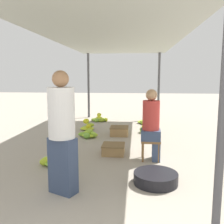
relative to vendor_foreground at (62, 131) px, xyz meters
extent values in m
cylinder|color=#4C4C51|center=(1.71, -0.65, 0.34)|extent=(0.08, 0.08, 2.31)
cylinder|color=#4C4C51|center=(-0.80, 5.94, 0.34)|extent=(0.08, 0.08, 2.31)
cylinder|color=#4C4C51|center=(1.71, 5.94, 0.34)|extent=(0.08, 0.08, 2.31)
cube|color=#9EA399|center=(0.46, 2.65, 1.51)|extent=(2.91, 6.99, 0.04)
cube|color=#384766|center=(0.00, 0.00, -0.45)|extent=(0.40, 0.32, 0.73)
cylinder|color=white|center=(0.00, 0.00, 0.23)|extent=(0.44, 0.44, 0.63)
sphere|color=#9E704C|center=(0.00, 0.00, 0.65)|extent=(0.21, 0.21, 0.21)
cube|color=brown|center=(1.19, 1.40, -0.46)|extent=(0.34, 0.34, 0.04)
cylinder|color=brown|center=(1.06, 1.27, -0.65)|extent=(0.04, 0.04, 0.34)
cylinder|color=brown|center=(1.33, 1.27, -0.65)|extent=(0.04, 0.04, 0.34)
cylinder|color=brown|center=(1.06, 1.54, -0.65)|extent=(0.04, 0.04, 0.34)
cylinder|color=brown|center=(1.33, 1.54, -0.65)|extent=(0.04, 0.04, 0.34)
cube|color=#384766|center=(1.29, 1.41, -0.63)|extent=(0.15, 0.31, 0.38)
cube|color=#384766|center=(1.19, 1.40, -0.35)|extent=(0.35, 0.35, 0.18)
cylinder|color=#BF3833|center=(1.19, 1.40, 0.00)|extent=(0.31, 0.31, 0.52)
sphere|color=tan|center=(1.19, 1.40, 0.36)|extent=(0.20, 0.20, 0.20)
cylinder|color=black|center=(1.21, 0.39, -0.74)|extent=(0.62, 0.62, 0.16)
ellipsoid|color=#C0D12A|center=(-0.49, 0.96, -0.72)|extent=(0.28, 0.22, 0.10)
ellipsoid|color=#9AC231|center=(-0.31, 1.14, -0.74)|extent=(0.22, 0.31, 0.15)
ellipsoid|color=yellow|center=(-0.29, 0.88, -0.63)|extent=(0.13, 0.29, 0.12)
ellipsoid|color=#B0CB2D|center=(-0.58, 0.96, -0.74)|extent=(0.27, 0.31, 0.14)
ellipsoid|color=#95C031|center=(-0.26, 1.08, -0.75)|extent=(0.20, 0.13, 0.10)
ellipsoid|color=#87BA34|center=(-0.36, 0.99, -0.77)|extent=(0.55, 0.48, 0.10)
ellipsoid|color=#80B835|center=(-0.34, 3.00, -0.76)|extent=(0.35, 0.19, 0.12)
ellipsoid|color=#72B238|center=(-0.26, 2.80, -0.74)|extent=(0.23, 0.28, 0.14)
ellipsoid|color=#8CBC33|center=(-0.29, 3.00, -0.74)|extent=(0.14, 0.25, 0.10)
ellipsoid|color=#91BE32|center=(-0.24, 2.93, -0.69)|extent=(0.28, 0.32, 0.12)
ellipsoid|color=#73B237|center=(-0.20, 3.04, -0.77)|extent=(0.12, 0.25, 0.09)
ellipsoid|color=yellow|center=(-0.15, 3.00, -0.76)|extent=(0.34, 0.26, 0.11)
ellipsoid|color=#8EBD33|center=(-0.13, 2.93, -0.74)|extent=(0.32, 0.30, 0.15)
ellipsoid|color=#A7C72E|center=(-0.22, 2.94, -0.77)|extent=(0.36, 0.32, 0.10)
ellipsoid|color=#90BE32|center=(-0.46, 3.88, -0.76)|extent=(0.26, 0.14, 0.09)
ellipsoid|color=yellow|center=(-0.39, 3.71, -0.69)|extent=(0.17, 0.23, 0.11)
ellipsoid|color=yellow|center=(-0.45, 3.75, -0.56)|extent=(0.19, 0.25, 0.14)
ellipsoid|color=#ACC92D|center=(-0.35, 3.84, -0.68)|extent=(0.27, 0.23, 0.10)
ellipsoid|color=#B7CE2B|center=(-0.43, 3.75, -0.77)|extent=(0.39, 0.34, 0.10)
ellipsoid|color=yellow|center=(-0.31, 5.21, -0.61)|extent=(0.19, 0.34, 0.14)
ellipsoid|color=#80B735|center=(-0.30, 5.23, -0.73)|extent=(0.26, 0.27, 0.10)
ellipsoid|color=yellow|center=(-0.28, 5.08, -0.71)|extent=(0.27, 0.20, 0.14)
ellipsoid|color=#A4C62F|center=(-0.24, 5.03, -0.74)|extent=(0.28, 0.15, 0.15)
ellipsoid|color=#7AB536|center=(-0.33, 4.99, -0.75)|extent=(0.24, 0.33, 0.12)
ellipsoid|color=yellow|center=(-0.07, 5.20, -0.76)|extent=(0.20, 0.32, 0.11)
ellipsoid|color=#94C032|center=(-0.30, 5.21, -0.77)|extent=(0.56, 0.49, 0.10)
ellipsoid|color=yellow|center=(1.22, 3.53, -0.71)|extent=(0.37, 0.25, 0.11)
ellipsoid|color=yellow|center=(1.29, 3.64, -0.74)|extent=(0.24, 0.22, 0.11)
ellipsoid|color=#7BB536|center=(1.32, 3.41, -0.74)|extent=(0.20, 0.33, 0.10)
ellipsoid|color=#7BB536|center=(1.11, 3.58, -0.73)|extent=(0.22, 0.26, 0.12)
ellipsoid|color=yellow|center=(1.21, 3.57, -0.64)|extent=(0.31, 0.24, 0.13)
ellipsoid|color=#83B935|center=(1.27, 3.53, -0.74)|extent=(0.25, 0.13, 0.12)
ellipsoid|color=#73B238|center=(1.23, 3.52, -0.77)|extent=(0.37, 0.32, 0.10)
ellipsoid|color=#A4C62F|center=(1.28, 4.89, -0.73)|extent=(0.18, 0.33, 0.11)
ellipsoid|color=#B9CE2B|center=(1.29, 4.95, -0.67)|extent=(0.26, 0.33, 0.12)
ellipsoid|color=#90BE32|center=(1.26, 4.91, -0.65)|extent=(0.25, 0.26, 0.14)
ellipsoid|color=#97C131|center=(1.15, 4.72, -0.75)|extent=(0.28, 0.35, 0.13)
ellipsoid|color=#AFCA2D|center=(1.32, 4.86, -0.63)|extent=(0.28, 0.25, 0.10)
ellipsoid|color=#A0C42F|center=(1.26, 4.92, -0.77)|extent=(0.57, 0.50, 0.10)
cube|color=#9E7A4C|center=(0.50, 1.67, -0.73)|extent=(0.42, 0.42, 0.17)
cube|color=brown|center=(0.50, 1.67, -0.63)|extent=(0.43, 0.43, 0.02)
cube|color=#9E7A4C|center=(0.51, 3.23, -0.72)|extent=(0.44, 0.44, 0.20)
cube|color=brown|center=(0.51, 3.23, -0.61)|extent=(0.46, 0.46, 0.02)
camera|label=1|loc=(0.92, -2.99, 0.69)|focal=40.00mm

